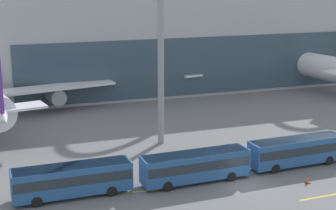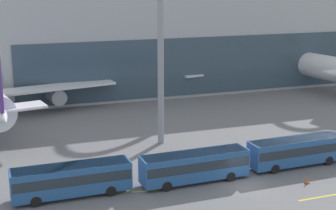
# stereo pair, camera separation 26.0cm
# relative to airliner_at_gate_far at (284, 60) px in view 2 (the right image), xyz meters

# --- Properties ---
(ground_plane) EXTENTS (440.00, 440.00, 0.00)m
(ground_plane) POSITION_rel_airliner_at_gate_far_xyz_m (-30.38, -42.89, -4.35)
(ground_plane) COLOR slate
(airliner_at_gate_far) EXTENTS (46.76, 43.17, 12.22)m
(airliner_at_gate_far) POSITION_rel_airliner_at_gate_far_xyz_m (0.00, 0.00, 0.00)
(airliner_at_gate_far) COLOR white
(airliner_at_gate_far) RESTS_ON ground_plane
(shuttle_bus_0) EXTENTS (11.11, 2.72, 3.07)m
(shuttle_bus_0) POSITION_rel_airliner_at_gate_far_xyz_m (-46.80, -39.86, -2.53)
(shuttle_bus_0) COLOR #285693
(shuttle_bus_0) RESTS_ON ground_plane
(shuttle_bus_1) EXTENTS (11.15, 2.89, 3.07)m
(shuttle_bus_1) POSITION_rel_airliner_at_gate_far_xyz_m (-34.64, -40.36, -2.53)
(shuttle_bus_1) COLOR #285693
(shuttle_bus_1) RESTS_ON ground_plane
(shuttle_bus_2) EXTENTS (11.16, 2.95, 3.07)m
(shuttle_bus_2) POSITION_rel_airliner_at_gate_far_xyz_m (-22.47, -39.72, -2.53)
(shuttle_bus_2) COLOR #285693
(shuttle_bus_2) RESTS_ON ground_plane
(floodlight_mast) EXTENTS (2.92, 2.92, 25.15)m
(floodlight_mast) POSITION_rel_airliner_at_gate_far_xyz_m (-33.98, -27.53, 11.78)
(floodlight_mast) COLOR gray
(floodlight_mast) RESTS_ON ground_plane
(lane_stripe_0) EXTENTS (7.63, 0.42, 0.01)m
(lane_stripe_0) POSITION_rel_airliner_at_gate_far_xyz_m (-23.42, -47.57, -4.34)
(lane_stripe_0) COLOR yellow
(lane_stripe_0) RESTS_ON ground_plane
(lane_stripe_4) EXTENTS (10.19, 2.27, 0.01)m
(lane_stripe_4) POSITION_rel_airliner_at_gate_far_xyz_m (-43.47, -40.27, -4.34)
(lane_stripe_4) COLOR yellow
(lane_stripe_4) RESTS_ON ground_plane
(traffic_cone_0) EXTENTS (0.48, 0.48, 0.81)m
(traffic_cone_0) POSITION_rel_airliner_at_gate_far_xyz_m (-24.19, -44.39, -3.95)
(traffic_cone_0) COLOR black
(traffic_cone_0) RESTS_ON ground_plane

